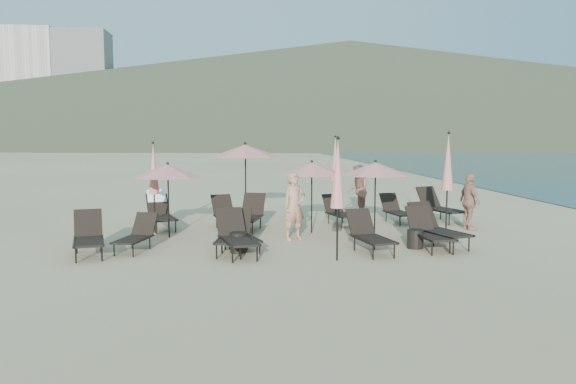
{
  "coord_description": "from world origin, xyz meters",
  "views": [
    {
      "loc": [
        -2.57,
        -12.83,
        2.76
      ],
      "look_at": [
        -1.12,
        3.5,
        1.1
      ],
      "focal_mm": 35.0,
      "sensor_mm": 36.0,
      "label": 1
    }
  ],
  "objects": [
    {
      "name": "umbrella_closed_1",
      "position": [
        3.27,
        2.36,
        2.0
      ],
      "size": [
        0.34,
        0.34,
        2.87
      ],
      "color": "black",
      "rests_on": "ground"
    },
    {
      "name": "lounger_5",
      "position": [
        2.04,
        0.3,
        0.45
      ],
      "size": [
        0.8,
        1.73,
        0.96
      ],
      "rotation": [
        0.0,
        0.0,
        0.1
      ],
      "color": "black",
      "rests_on": "ground"
    },
    {
      "name": "lounger_3",
      "position": [
        0.51,
        0.03,
        0.45
      ],
      "size": [
        0.95,
        1.75,
        0.96
      ],
      "rotation": [
        0.0,
        0.0,
        0.2
      ],
      "color": "black",
      "rests_on": "ground"
    },
    {
      "name": "lounger_12",
      "position": [
        -6.03,
        0.31,
        0.46
      ],
      "size": [
        1.06,
        1.82,
        0.98
      ],
      "rotation": [
        0.0,
        0.0,
        0.25
      ],
      "color": "black",
      "rests_on": "ground"
    },
    {
      "name": "lounger_11",
      "position": [
        3.89,
        4.61,
        0.49
      ],
      "size": [
        1.23,
        1.96,
        1.06
      ],
      "rotation": [
        0.0,
        0.0,
        0.31
      ],
      "color": "black",
      "rests_on": "ground"
    },
    {
      "name": "lounger_4",
      "position": [
        2.36,
        0.61,
        0.49
      ],
      "size": [
        1.22,
        1.93,
        1.04
      ],
      "rotation": [
        0.0,
        0.0,
        0.32
      ],
      "color": "black",
      "rests_on": "ground"
    },
    {
      "name": "hotel_skyline",
      "position": [
        -93.62,
        271.21,
        24.18
      ],
      "size": [
        109.0,
        82.0,
        55.0
      ],
      "color": "beige",
      "rests_on": "ground"
    },
    {
      "name": "beachgoer_c",
      "position": [
        4.15,
        2.86,
        0.84
      ],
      "size": [
        0.53,
        1.02,
        1.67
      ],
      "primitive_type": "imported",
      "rotation": [
        0.0,
        0.0,
        1.7
      ],
      "color": "tan",
      "rests_on": "ground"
    },
    {
      "name": "umbrella_open_0",
      "position": [
        -4.45,
        2.43,
        1.81
      ],
      "size": [
        1.9,
        1.9,
        2.04
      ],
      "color": "black",
      "rests_on": "ground"
    },
    {
      "name": "umbrella_open_2",
      "position": [
        1.15,
        2.11,
        1.85
      ],
      "size": [
        1.95,
        1.95,
        2.1
      ],
      "color": "black",
      "rests_on": "ground"
    },
    {
      "name": "lounger_7",
      "position": [
        -2.26,
        3.48,
        0.48
      ],
      "size": [
        1.09,
        1.88,
        1.02
      ],
      "rotation": [
        0.0,
        0.0,
        -0.25
      ],
      "color": "black",
      "rests_on": "ground"
    },
    {
      "name": "beachgoer_a",
      "position": [
        -1.1,
        1.75,
        0.9
      ],
      "size": [
        0.78,
        0.67,
        1.79
      ],
      "primitive_type": "imported",
      "rotation": [
        0.0,
        0.0,
        0.46
      ],
      "color": "tan",
      "rests_on": "ground"
    },
    {
      "name": "volcanic_headland",
      "position": [
        71.37,
        302.62,
        26.49
      ],
      "size": [
        690.0,
        690.0,
        55.0
      ],
      "color": "brown",
      "rests_on": "ground"
    },
    {
      "name": "lounger_6",
      "position": [
        -4.89,
        3.94,
        0.53
      ],
      "size": [
        1.14,
        1.87,
        1.1
      ],
      "rotation": [
        0.0,
        0.0,
        0.31
      ],
      "color": "black",
      "rests_on": "ground"
    },
    {
      "name": "lounger_10",
      "position": [
        2.42,
        4.42,
        0.41
      ],
      "size": [
        0.87,
        1.62,
        0.89
      ],
      "rotation": [
        0.0,
        0.0,
        0.19
      ],
      "color": "black",
      "rests_on": "ground"
    },
    {
      "name": "umbrella_closed_0",
      "position": [
        -0.4,
        -0.77,
        1.91
      ],
      "size": [
        0.32,
        0.32,
        2.74
      ],
      "color": "black",
      "rests_on": "ground"
    },
    {
      "name": "side_table_1",
      "position": [
        1.74,
        0.38,
        0.23
      ],
      "size": [
        0.4,
        0.4,
        0.46
      ],
      "primitive_type": "cylinder",
      "color": "black",
      "rests_on": "ground"
    },
    {
      "name": "lounger_0",
      "position": [
        -5.01,
        0.7,
        0.4
      ],
      "size": [
        0.93,
        1.57,
        0.85
      ],
      "rotation": [
        0.0,
        0.0,
        -0.26
      ],
      "color": "black",
      "rests_on": "ground"
    },
    {
      "name": "umbrella_closed_3",
      "position": [
        0.82,
        6.56,
        1.92
      ],
      "size": [
        0.32,
        0.32,
        2.76
      ],
      "color": "black",
      "rests_on": "ground"
    },
    {
      "name": "umbrella_open_1",
      "position": [
        -0.51,
        2.74,
        1.83
      ],
      "size": [
        1.92,
        1.92,
        2.07
      ],
      "color": "black",
      "rests_on": "ground"
    },
    {
      "name": "lounger_13",
      "position": [
        -2.68,
        0.34,
        0.46
      ],
      "size": [
        0.91,
        1.79,
        0.98
      ],
      "rotation": [
        0.0,
        0.0,
        -0.16
      ],
      "color": "black",
      "rests_on": "ground"
    },
    {
      "name": "beachgoer_b",
      "position": [
        1.51,
        5.99,
        0.88
      ],
      "size": [
        0.69,
        0.87,
        1.76
      ],
      "primitive_type": "imported",
      "rotation": [
        0.0,
        0.0,
        -1.59
      ],
      "color": "#8E5649",
      "rests_on": "ground"
    },
    {
      "name": "umbrella_open_3",
      "position": [
        -2.32,
        6.23,
        2.24
      ],
      "size": [
        2.35,
        2.35,
        2.53
      ],
      "color": "black",
      "rests_on": "ground"
    },
    {
      "name": "lounger_2",
      "position": [
        -2.64,
        0.02,
        0.47
      ],
      "size": [
        1.07,
        1.87,
        1.01
      ],
      "rotation": [
        0.0,
        0.0,
        0.24
      ],
      "color": "black",
      "rests_on": "ground"
    },
    {
      "name": "lounger_9",
      "position": [
        0.54,
        4.25,
        0.42
      ],
      "size": [
        0.97,
        1.64,
        0.89
      ],
      "rotation": [
        0.0,
        0.0,
        0.26
      ],
      "color": "black",
      "rests_on": "ground"
    },
    {
      "name": "lounger_8",
      "position": [
        -2.9,
        3.73,
        0.45
      ],
      "size": [
        1.11,
        1.77,
        0.95
      ],
      "rotation": [
        0.0,
        0.0,
        0.31
      ],
      "color": "black",
      "rests_on": "ground"
    },
    {
      "name": "lounger_1",
      "position": [
        -2.54,
        0.66,
        0.46
      ],
      "size": [
        0.97,
        1.62,
        0.95
      ],
      "rotation": [
        0.0,
        0.0,
        0.3
      ],
      "color": "black",
      "rests_on": "ground"
    },
    {
      "name": "side_table_0",
      "position": [
        -2.58,
        0.26,
        0.24
      ],
      "size": [
        0.4,
        0.4,
        0.48
      ],
      "primitive_type": "cylinder",
      "color": "black",
      "rests_on": "ground"
    },
    {
      "name": "umbrella_closed_2",
      "position": [
        -4.94,
        3.15,
        1.8
      ],
      "size": [
        0.3,
        0.3,
        2.59
      ],
      "color": "black",
      "rests_on": "ground"
    },
    {
      "name": "ground",
      "position": [
        0.0,
        0.0,
        0.0
      ],
      "size": [
        800.0,
        800.0,
        0.0
      ],
      "primitive_type": "plane",
      "color": "#D6BA8C",
      "rests_on": "ground"
    }
  ]
}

